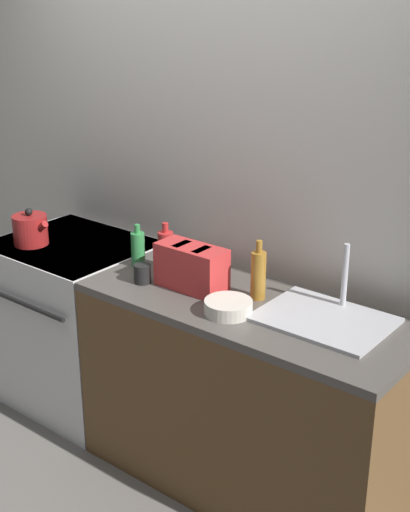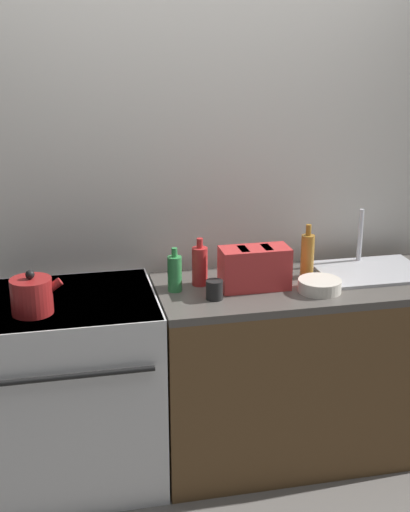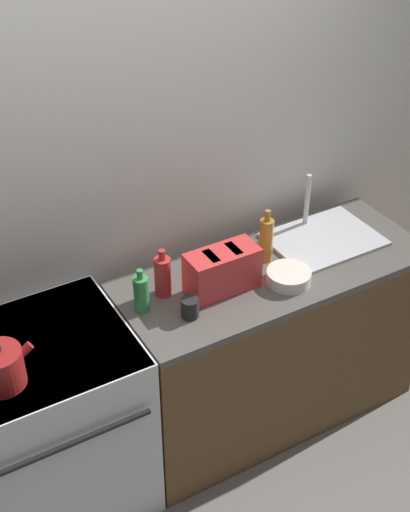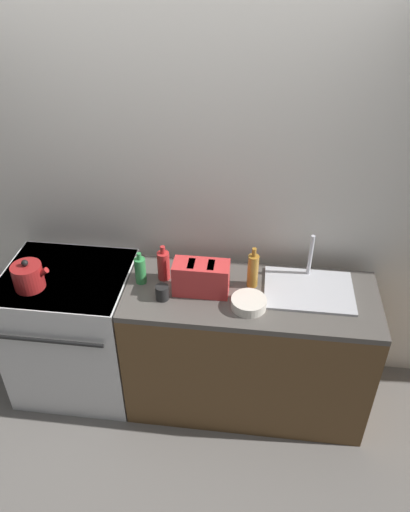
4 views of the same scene
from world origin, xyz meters
name	(u,v)px [view 4 (image 4 of 4)]	position (x,y,z in m)	size (l,w,h in m)	color
ground_plane	(160,425)	(0.00, 0.00, 0.00)	(12.00, 12.00, 0.00)	slate
wall_back	(172,192)	(0.00, 0.71, 1.30)	(8.00, 0.05, 2.60)	silver
stove	(75,329)	(-0.60, 0.33, 0.46)	(0.76, 0.70, 0.90)	silver
counter_block	(247,349)	(0.52, 0.30, 0.45)	(1.46, 0.59, 0.90)	brown
kettle	(28,276)	(-0.75, 0.20, 0.98)	(0.22, 0.17, 0.19)	maroon
toaster	(201,278)	(0.23, 0.28, 1.00)	(0.31, 0.14, 0.19)	red
sink_tray	(309,288)	(0.85, 0.37, 0.91)	(0.51, 0.38, 0.28)	#B7B7BC
bottle_amber	(253,270)	(0.52, 0.37, 1.01)	(0.06, 0.06, 0.26)	#9E6B23
bottle_red	(163,265)	(0.00, 0.38, 0.99)	(0.07, 0.07, 0.22)	#B72828
bottle_green	(140,270)	(-0.13, 0.33, 0.98)	(0.06, 0.06, 0.20)	#338C47
cup_black	(162,293)	(0.03, 0.19, 0.94)	(0.08, 0.08, 0.09)	black
bowl	(249,303)	(0.51, 0.18, 0.93)	(0.20, 0.20, 0.06)	beige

